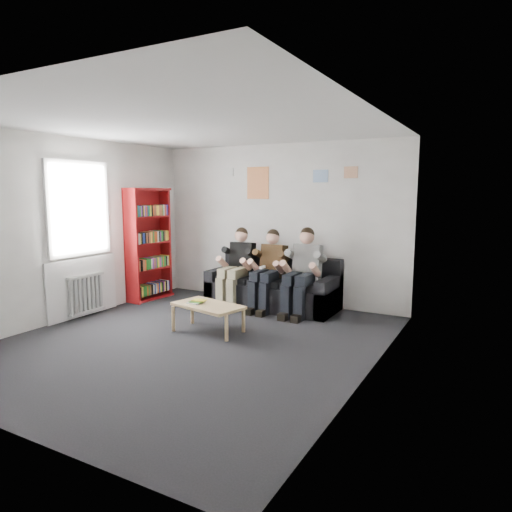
{
  "coord_description": "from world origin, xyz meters",
  "views": [
    {
      "loc": [
        3.42,
        -4.54,
        1.9
      ],
      "look_at": [
        0.22,
        1.3,
        0.96
      ],
      "focal_mm": 32.0,
      "sensor_mm": 36.0,
      "label": 1
    }
  ],
  "objects_px": {
    "coffee_table": "(208,308)",
    "person_left": "(236,267)",
    "bookshelf": "(149,244)",
    "sofa": "(273,289)",
    "person_right": "(302,272)",
    "person_middle": "(268,270)"
  },
  "relations": [
    {
      "from": "person_left",
      "to": "person_right",
      "type": "height_order",
      "value": "person_right"
    },
    {
      "from": "sofa",
      "to": "person_right",
      "type": "xyz_separation_m",
      "value": [
        0.6,
        -0.2,
        0.37
      ]
    },
    {
      "from": "sofa",
      "to": "person_middle",
      "type": "height_order",
      "value": "person_middle"
    },
    {
      "from": "coffee_table",
      "to": "person_right",
      "type": "height_order",
      "value": "person_right"
    },
    {
      "from": "bookshelf",
      "to": "person_left",
      "type": "distance_m",
      "value": 1.66
    },
    {
      "from": "person_right",
      "to": "sofa",
      "type": "bearing_deg",
      "value": 156.81
    },
    {
      "from": "bookshelf",
      "to": "sofa",
      "type": "bearing_deg",
      "value": 18.8
    },
    {
      "from": "sofa",
      "to": "person_left",
      "type": "height_order",
      "value": "person_left"
    },
    {
      "from": "sofa",
      "to": "person_middle",
      "type": "xyz_separation_m",
      "value": [
        0.0,
        -0.2,
        0.35
      ]
    },
    {
      "from": "person_right",
      "to": "person_middle",
      "type": "bearing_deg",
      "value": 175.1
    },
    {
      "from": "sofa",
      "to": "person_right",
      "type": "relative_size",
      "value": 1.58
    },
    {
      "from": "bookshelf",
      "to": "coffee_table",
      "type": "xyz_separation_m",
      "value": [
        2.02,
        -1.11,
        -0.64
      ]
    },
    {
      "from": "sofa",
      "to": "person_right",
      "type": "bearing_deg",
      "value": -18.54
    },
    {
      "from": "coffee_table",
      "to": "person_middle",
      "type": "xyz_separation_m",
      "value": [
        0.17,
        1.45,
        0.31
      ]
    },
    {
      "from": "sofa",
      "to": "bookshelf",
      "type": "relative_size",
      "value": 1.09
    },
    {
      "from": "sofa",
      "to": "person_left",
      "type": "distance_m",
      "value": 0.72
    },
    {
      "from": "bookshelf",
      "to": "person_left",
      "type": "xyz_separation_m",
      "value": [
        1.59,
        0.34,
        -0.33
      ]
    },
    {
      "from": "coffee_table",
      "to": "person_middle",
      "type": "distance_m",
      "value": 1.5
    },
    {
      "from": "person_left",
      "to": "bookshelf",
      "type": "bearing_deg",
      "value": -177.39
    },
    {
      "from": "coffee_table",
      "to": "person_left",
      "type": "xyz_separation_m",
      "value": [
        -0.43,
        1.45,
        0.31
      ]
    },
    {
      "from": "bookshelf",
      "to": "coffee_table",
      "type": "distance_m",
      "value": 2.39
    },
    {
      "from": "person_left",
      "to": "sofa",
      "type": "bearing_deg",
      "value": 8.83
    }
  ]
}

